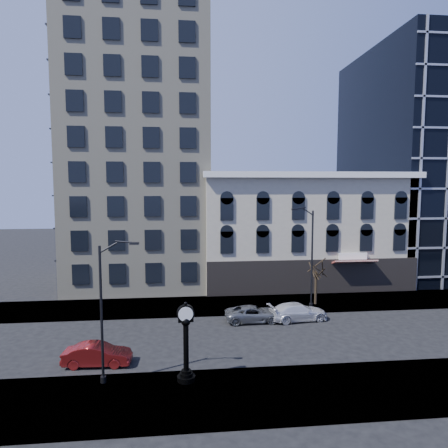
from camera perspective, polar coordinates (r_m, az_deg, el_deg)
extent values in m
plane|color=black|center=(30.05, -3.13, -16.15)|extent=(160.00, 160.00, 0.00)
cube|color=gray|center=(37.58, -3.74, -11.59)|extent=(160.00, 6.00, 0.12)
cube|color=gray|center=(22.79, -2.05, -23.40)|extent=(160.00, 6.00, 0.12)
cube|color=#B8B094|center=(47.82, -11.88, 14.88)|extent=(15.00, 15.00, 38.00)
cube|color=#BCB29A|center=(46.17, 10.87, -0.95)|extent=(22.00, 10.00, 12.00)
cube|color=white|center=(40.97, 13.13, 6.89)|extent=(22.60, 0.80, 0.60)
cube|color=black|center=(42.12, 12.76, -7.40)|extent=(22.00, 0.30, 3.60)
cube|color=maroon|center=(42.74, 18.15, -5.16)|extent=(4.50, 1.18, 0.55)
cube|color=black|center=(59.27, 28.55, 7.62)|extent=(20.00, 20.00, 28.00)
cylinder|color=black|center=(24.19, -5.41, -21.07)|extent=(1.03, 1.03, 0.28)
cylinder|color=black|center=(24.09, -5.41, -20.57)|extent=(0.75, 0.75, 0.19)
cylinder|color=black|center=(24.02, -5.42, -20.21)|extent=(0.56, 0.56, 0.15)
cylinder|color=black|center=(23.44, -5.45, -17.06)|extent=(0.30, 0.30, 2.72)
sphere|color=black|center=(22.92, -5.48, -13.70)|extent=(0.53, 0.53, 0.53)
cube|color=black|center=(22.89, -5.49, -13.48)|extent=(0.86, 0.30, 0.23)
cylinder|color=black|center=(22.77, -5.49, -12.59)|extent=(1.00, 0.41, 0.98)
cylinder|color=white|center=(22.62, -5.49, -12.71)|extent=(0.82, 0.12, 0.83)
cylinder|color=white|center=(22.92, -5.50, -12.46)|extent=(0.82, 0.12, 0.83)
sphere|color=black|center=(22.60, -5.51, -11.23)|extent=(0.19, 0.19, 0.19)
cylinder|color=black|center=(23.47, -17.10, -12.35)|extent=(0.14, 0.14, 7.71)
cylinder|color=black|center=(24.82, -16.85, -20.47)|extent=(0.32, 0.32, 0.36)
cube|color=black|center=(22.10, -13.19, -2.72)|extent=(0.51, 0.26, 0.13)
cylinder|color=black|center=(36.59, 12.45, -4.99)|extent=(0.16, 0.16, 8.78)
cylinder|color=black|center=(37.56, 12.32, -11.29)|extent=(0.37, 0.37, 0.41)
cube|color=black|center=(34.95, 10.02, 2.08)|extent=(0.60, 0.38, 0.14)
cylinder|color=#302518|center=(38.45, 12.98, -8.84)|extent=(0.25, 0.25, 3.10)
imported|color=maroon|center=(27.08, -17.64, -17.34)|extent=(4.18, 1.61, 1.36)
imported|color=#595B60|center=(33.52, 4.20, -12.68)|extent=(4.66, 2.22, 1.28)
imported|color=silver|center=(34.26, 10.51, -12.22)|extent=(5.14, 2.64, 1.43)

